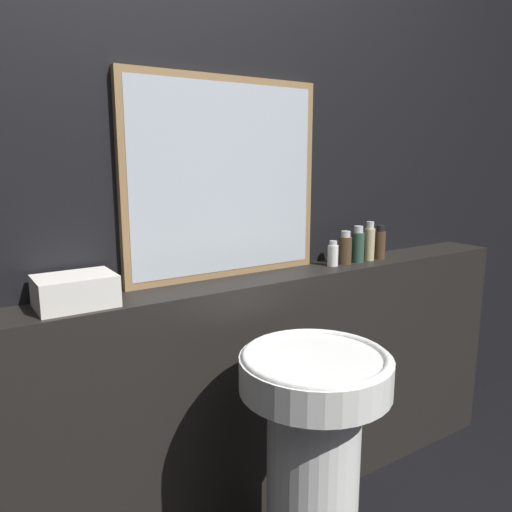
# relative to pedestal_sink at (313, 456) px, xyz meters

# --- Properties ---
(wall_back) EXTENTS (8.00, 0.06, 2.50)m
(wall_back) POSITION_rel_pedestal_sink_xyz_m (-0.10, 0.57, 0.76)
(wall_back) COLOR black
(wall_back) RESTS_ON ground_plane
(vanity_counter) EXTENTS (2.93, 0.21, 0.96)m
(vanity_counter) POSITION_rel_pedestal_sink_xyz_m (-0.10, 0.43, -0.01)
(vanity_counter) COLOR black
(vanity_counter) RESTS_ON ground_plane
(pedestal_sink) EXTENTS (0.46, 0.46, 0.83)m
(pedestal_sink) POSITION_rel_pedestal_sink_xyz_m (0.00, 0.00, 0.00)
(pedestal_sink) COLOR white
(pedestal_sink) RESTS_ON ground_plane
(mirror) EXTENTS (0.79, 0.03, 0.72)m
(mirror) POSITION_rel_pedestal_sink_xyz_m (-0.01, 0.52, 0.83)
(mirror) COLOR #937047
(mirror) RESTS_ON vanity_counter
(towel_stack) EXTENTS (0.23, 0.17, 0.10)m
(towel_stack) POSITION_rel_pedestal_sink_xyz_m (-0.58, 0.43, 0.52)
(towel_stack) COLOR silver
(towel_stack) RESTS_ON vanity_counter
(shampoo_bottle) EXTENTS (0.04, 0.04, 0.10)m
(shampoo_bottle) POSITION_rel_pedestal_sink_xyz_m (0.45, 0.43, 0.52)
(shampoo_bottle) COLOR white
(shampoo_bottle) RESTS_ON vanity_counter
(conditioner_bottle) EXTENTS (0.05, 0.05, 0.14)m
(conditioner_bottle) POSITION_rel_pedestal_sink_xyz_m (0.52, 0.43, 0.54)
(conditioner_bottle) COLOR #4C3823
(conditioner_bottle) RESTS_ON vanity_counter
(lotion_bottle) EXTENTS (0.05, 0.05, 0.15)m
(lotion_bottle) POSITION_rel_pedestal_sink_xyz_m (0.59, 0.43, 0.54)
(lotion_bottle) COLOR #2D4C3D
(lotion_bottle) RESTS_ON vanity_counter
(body_wash_bottle) EXTENTS (0.04, 0.04, 0.17)m
(body_wash_bottle) POSITION_rel_pedestal_sink_xyz_m (0.66, 0.43, 0.55)
(body_wash_bottle) COLOR #C6B284
(body_wash_bottle) RESTS_ON vanity_counter
(hand_soap_bottle) EXTENTS (0.05, 0.05, 0.15)m
(hand_soap_bottle) POSITION_rel_pedestal_sink_xyz_m (0.72, 0.43, 0.54)
(hand_soap_bottle) COLOR #4C3823
(hand_soap_bottle) RESTS_ON vanity_counter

